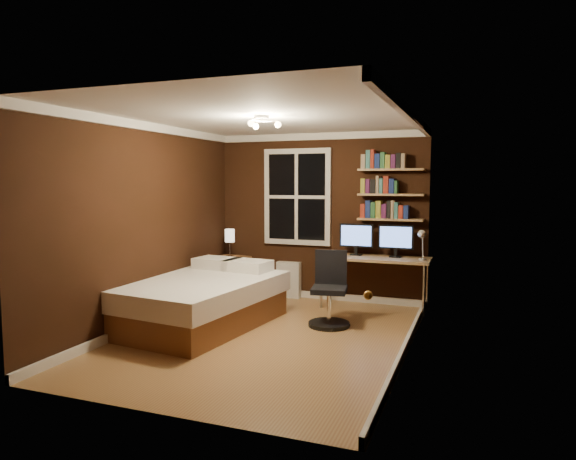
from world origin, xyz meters
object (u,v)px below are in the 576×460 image
(desk, at_px, (375,261))
(monitor_left, at_px, (356,240))
(bed, at_px, (198,300))
(nightstand, at_px, (230,277))
(monitor_right, at_px, (396,241))
(radiator, at_px, (289,280))
(office_chair, at_px, (330,298))
(bedside_lamp, at_px, (230,243))
(desk_lamp, at_px, (422,245))

(desk, height_order, monitor_left, monitor_left)
(bed, height_order, nightstand, bed)
(nightstand, relative_size, monitor_right, 1.26)
(desk, distance_m, monitor_left, 0.41)
(monitor_left, relative_size, monitor_right, 1.00)
(radiator, distance_m, office_chair, 1.63)
(radiator, relative_size, monitor_right, 1.13)
(bed, xyz_separation_m, bedside_lamp, (-0.35, 1.58, 0.52))
(bedside_lamp, height_order, monitor_right, monitor_right)
(desk_lamp, height_order, office_chair, desk_lamp)
(bedside_lamp, height_order, office_chair, bedside_lamp)
(nightstand, height_order, desk_lamp, desk_lamp)
(radiator, height_order, office_chair, office_chair)
(monitor_right, distance_m, desk_lamp, 0.44)
(nightstand, distance_m, monitor_left, 2.07)
(monitor_left, distance_m, desk_lamp, 0.97)
(radiator, bearing_deg, office_chair, -51.47)
(radiator, relative_size, office_chair, 0.59)
(bed, relative_size, bedside_lamp, 5.28)
(bed, distance_m, office_chair, 1.64)
(nightstand, bearing_deg, desk, 10.11)
(nightstand, relative_size, desk, 0.40)
(office_chair, bearing_deg, monitor_left, 77.06)
(desk, bearing_deg, monitor_right, 15.45)
(monitor_right, bearing_deg, radiator, 175.58)
(bed, xyz_separation_m, monitor_left, (1.61, 1.69, 0.65))
(monitor_left, bearing_deg, desk_lamp, -13.42)
(desk_lamp, bearing_deg, bedside_lamp, 177.65)
(radiator, xyz_separation_m, desk_lamp, (2.02, -0.35, 0.67))
(bedside_lamp, distance_m, radiator, 1.07)
(bedside_lamp, height_order, desk_lamp, desk_lamp)
(monitor_right, xyz_separation_m, desk_lamp, (0.38, -0.22, -0.01))
(desk, bearing_deg, radiator, 171.51)
(radiator, distance_m, monitor_left, 1.28)
(monitor_left, xyz_separation_m, office_chair, (-0.07, -1.14, -0.61))
(monitor_right, bearing_deg, office_chair, -118.78)
(nightstand, xyz_separation_m, radiator, (0.89, 0.23, -0.03))
(bed, distance_m, desk_lamp, 3.01)
(nightstand, relative_size, desk_lamp, 1.40)
(bedside_lamp, relative_size, desk_lamp, 0.99)
(office_chair, bearing_deg, nightstand, 141.82)
(bed, height_order, monitor_left, monitor_left)
(nightstand, relative_size, bedside_lamp, 1.42)
(radiator, height_order, monitor_right, monitor_right)
(bed, xyz_separation_m, desk, (1.90, 1.61, 0.36))
(desk_lamp, relative_size, office_chair, 0.47)
(bed, height_order, office_chair, office_chair)
(bedside_lamp, bearing_deg, desk_lamp, -2.35)
(nightstand, bearing_deg, radiator, 24.02)
(bed, height_order, bedside_lamp, bedside_lamp)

